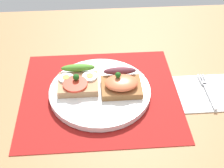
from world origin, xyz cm
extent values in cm
cube|color=#A57247|center=(0.00, 0.00, -1.60)|extent=(120.00, 90.00, 3.20)
cube|color=maroon|center=(0.00, 0.00, 0.15)|extent=(38.83, 34.30, 0.30)
cylinder|color=white|center=(0.00, 0.00, 1.06)|extent=(24.96, 24.96, 1.52)
cube|color=tan|center=(-5.23, 1.20, 2.70)|extent=(9.70, 7.77, 1.77)
cylinder|color=red|center=(-5.88, -0.46, 3.89)|extent=(5.93, 5.93, 0.60)
ellipsoid|color=#4F8C2B|center=(-5.23, 5.48, 4.49)|extent=(8.54, 2.20, 1.80)
sphere|color=#1E5919|center=(-5.60, 1.20, 4.99)|extent=(1.60, 1.60, 1.60)
cylinder|color=white|center=(-8.14, 2.39, 3.84)|extent=(3.76, 3.76, 0.50)
cylinder|color=yellow|center=(-8.14, 2.39, 4.17)|extent=(1.69, 1.69, 0.16)
cylinder|color=white|center=(-2.32, 2.62, 3.84)|extent=(3.76, 3.76, 0.50)
cylinder|color=yellow|center=(-2.32, 2.62, 4.17)|extent=(1.69, 1.69, 0.16)
cube|color=#9D6638|center=(5.23, -0.55, 2.62)|extent=(9.70, 7.63, 1.61)
ellipsoid|color=#E46B42|center=(5.21, -0.92, 4.41)|extent=(7.95, 6.11, 1.97)
ellipsoid|color=#5E2932|center=(5.23, 3.67, 4.33)|extent=(8.24, 2.20, 1.80)
sphere|color=#1E5919|center=(4.43, 0.05, 6.10)|extent=(1.40, 1.40, 1.40)
cube|color=white|center=(26.49, -1.37, 0.30)|extent=(14.14, 13.43, 0.60)
cube|color=#B7B7BC|center=(26.83, -3.25, 0.76)|extent=(0.80, 9.42, 0.32)
cube|color=#B7B7BC|center=(26.83, 1.66, 0.76)|extent=(1.50, 1.20, 0.32)
cube|color=#B7B7BC|center=(26.18, 3.66, 0.76)|extent=(0.32, 2.80, 0.32)
cube|color=#B7B7BC|center=(26.83, 3.66, 0.76)|extent=(0.32, 2.80, 0.32)
cube|color=#B7B7BC|center=(27.48, 3.66, 0.76)|extent=(0.32, 2.80, 0.32)
camera|label=1|loc=(-0.97, -55.59, 52.38)|focal=49.03mm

